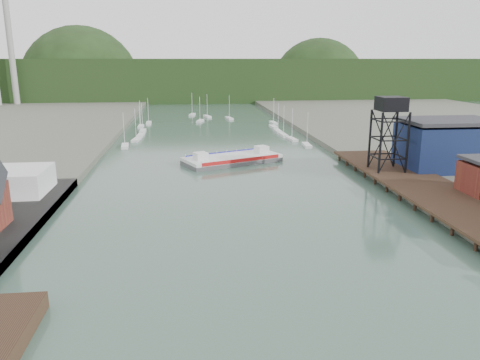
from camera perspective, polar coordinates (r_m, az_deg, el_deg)
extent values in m
plane|color=#304C43|center=(47.35, 5.34, -18.81)|extent=(600.00, 600.00, 0.00)
cube|color=black|center=(98.24, 21.42, -0.66)|extent=(14.00, 70.00, 0.50)
cylinder|color=black|center=(95.89, 18.18, -1.41)|extent=(0.60, 0.60, 2.20)
cylinder|color=black|center=(101.43, 24.37, -1.15)|extent=(0.60, 0.60, 2.20)
cylinder|color=black|center=(103.50, 16.77, 4.30)|extent=(0.50, 0.50, 13.00)
cylinder|color=black|center=(106.00, 19.77, 4.29)|extent=(0.50, 0.50, 13.00)
cylinder|color=black|center=(108.96, 15.55, 4.87)|extent=(0.50, 0.50, 13.00)
cylinder|color=black|center=(111.33, 18.43, 4.86)|extent=(0.50, 0.50, 13.00)
cube|color=black|center=(106.41, 17.96, 8.83)|extent=(5.50, 5.50, 3.00)
cube|color=#0D183A|center=(116.33, 23.94, 3.71)|extent=(20.00, 14.00, 10.00)
cube|color=#2D2D33|center=(115.50, 24.24, 6.58)|extent=(20.50, 14.50, 0.80)
cube|color=silver|center=(146.05, -13.85, 4.03)|extent=(2.67, 7.65, 0.90)
cube|color=silver|center=(156.94, -12.52, 4.82)|extent=(2.81, 7.67, 0.90)
cube|color=silver|center=(165.59, -12.02, 5.34)|extent=(2.35, 7.59, 0.90)
cube|color=silver|center=(175.36, -11.76, 5.86)|extent=(2.01, 7.50, 0.90)
cube|color=silver|center=(187.60, -11.99, 6.40)|extent=(2.00, 7.50, 0.90)
cube|color=silver|center=(197.11, -11.06, 6.83)|extent=(2.16, 7.54, 0.90)
cube|color=silver|center=(144.62, 8.14, 4.21)|extent=(2.53, 7.62, 0.90)
cube|color=silver|center=(155.10, 6.33, 4.96)|extent=(2.76, 7.67, 0.90)
cube|color=silver|center=(163.36, 5.32, 5.48)|extent=(2.22, 7.56, 0.90)
cube|color=silver|center=(172.03, 4.65, 5.95)|extent=(2.18, 7.54, 0.90)
cube|color=silver|center=(182.89, 4.11, 6.47)|extent=(2.46, 7.61, 0.90)
cube|color=silver|center=(194.58, 4.10, 6.96)|extent=(2.48, 7.61, 0.90)
cube|color=silver|center=(200.35, -4.89, 7.16)|extent=(3.78, 7.76, 0.90)
cube|color=silver|center=(209.04, -1.31, 7.52)|extent=(3.31, 7.74, 0.90)
cube|color=silver|center=(216.35, -4.00, 7.73)|extent=(3.76, 7.76, 0.90)
cube|color=silver|center=(224.11, -5.84, 7.93)|extent=(3.40, 7.74, 0.90)
cylinder|color=gray|center=(289.17, -26.13, 13.94)|extent=(3.20, 3.20, 60.00)
cube|color=black|center=(339.03, -5.11, 12.15)|extent=(500.00, 120.00, 28.00)
sphere|color=black|center=(346.55, -18.69, 10.85)|extent=(80.00, 80.00, 80.00)
sphere|color=black|center=(362.84, 9.50, 11.22)|extent=(70.00, 70.00, 70.00)
cube|color=#4A4B4D|center=(120.51, -0.95, 2.35)|extent=(26.68, 18.92, 0.99)
cube|color=silver|center=(120.32, -0.96, 2.77)|extent=(26.68, 18.92, 0.79)
cube|color=red|center=(116.01, 0.24, 2.42)|extent=(20.08, 8.78, 0.89)
cube|color=#151693|center=(124.60, -2.07, 3.26)|extent=(20.08, 8.78, 0.89)
cube|color=silver|center=(116.13, -4.82, 2.88)|extent=(3.91, 3.91, 1.98)
cube|color=silver|center=(124.55, 2.65, 3.72)|extent=(3.91, 3.91, 1.98)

